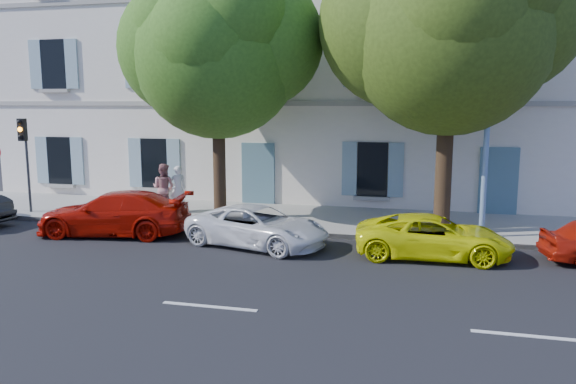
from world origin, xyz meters
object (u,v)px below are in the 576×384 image
(tree_left, at_px, (217,56))
(pedestrian_b, at_px, (164,188))
(tree_right, at_px, (450,32))
(car_red_coupe, at_px, (114,213))
(traffic_light, at_px, (24,145))
(pedestrian_a, at_px, (178,189))
(car_yellow_supercar, at_px, (433,237))
(car_white_coupe, at_px, (258,226))
(street_lamp, at_px, (491,75))

(tree_left, xyz_separation_m, pedestrian_b, (-2.35, 0.57, -4.50))
(tree_left, bearing_deg, tree_right, -2.92)
(tree_left, bearing_deg, car_red_coupe, -136.32)
(car_red_coupe, bearing_deg, traffic_light, -119.84)
(pedestrian_a, bearing_deg, car_yellow_supercar, 116.14)
(car_yellow_supercar, xyz_separation_m, traffic_light, (-14.01, 2.08, 2.00))
(car_white_coupe, height_order, tree_right, tree_right)
(car_yellow_supercar, relative_size, tree_left, 0.48)
(pedestrian_a, bearing_deg, tree_right, 130.34)
(car_white_coupe, bearing_deg, car_yellow_supercar, -75.25)
(street_lamp, bearing_deg, tree_right, 158.89)
(car_red_coupe, relative_size, tree_right, 0.51)
(car_red_coupe, xyz_separation_m, tree_right, (9.77, 2.06, 5.35))
(car_yellow_supercar, relative_size, tree_right, 0.44)
(car_yellow_supercar, height_order, tree_right, tree_right)
(car_white_coupe, xyz_separation_m, traffic_light, (-9.18, 2.06, 1.99))
(tree_right, bearing_deg, pedestrian_a, 172.35)
(car_white_coupe, bearing_deg, tree_right, -50.46)
(street_lamp, xyz_separation_m, pedestrian_b, (-10.71, 1.38, -3.78))
(tree_left, height_order, traffic_light, tree_left)
(tree_left, bearing_deg, pedestrian_b, 166.31)
(pedestrian_b, bearing_deg, car_red_coupe, 90.61)
(car_red_coupe, xyz_separation_m, street_lamp, (10.90, 1.62, 4.13))
(pedestrian_b, bearing_deg, traffic_light, 18.62)
(car_white_coupe, relative_size, pedestrian_a, 2.50)
(tree_right, distance_m, street_lamp, 1.72)
(car_yellow_supercar, bearing_deg, traffic_light, 79.78)
(car_white_coupe, relative_size, pedestrian_b, 2.36)
(tree_left, height_order, pedestrian_b, tree_left)
(traffic_light, distance_m, street_lamp, 15.57)
(traffic_light, height_order, pedestrian_a, traffic_light)
(car_yellow_supercar, height_order, tree_left, tree_left)
(street_lamp, height_order, pedestrian_b, street_lamp)
(pedestrian_b, bearing_deg, street_lamp, 176.89)
(car_yellow_supercar, relative_size, traffic_light, 1.21)
(car_red_coupe, height_order, tree_right, tree_right)
(car_white_coupe, distance_m, car_yellow_supercar, 4.83)
(car_white_coupe, distance_m, pedestrian_b, 5.57)
(tree_right, bearing_deg, car_yellow_supercar, -96.19)
(car_white_coupe, height_order, traffic_light, traffic_light)
(car_red_coupe, height_order, car_white_coupe, car_red_coupe)
(car_red_coupe, height_order, street_lamp, street_lamp)
(car_yellow_supercar, height_order, pedestrian_a, pedestrian_a)
(tree_left, bearing_deg, pedestrian_a, 155.98)
(tree_left, distance_m, pedestrian_b, 5.11)
(car_red_coupe, relative_size, street_lamp, 0.57)
(car_red_coupe, relative_size, traffic_light, 1.39)
(tree_right, relative_size, pedestrian_a, 5.55)
(car_white_coupe, xyz_separation_m, car_yellow_supercar, (4.83, -0.02, -0.01))
(car_white_coupe, xyz_separation_m, pedestrian_a, (-4.08, 3.55, 0.40))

